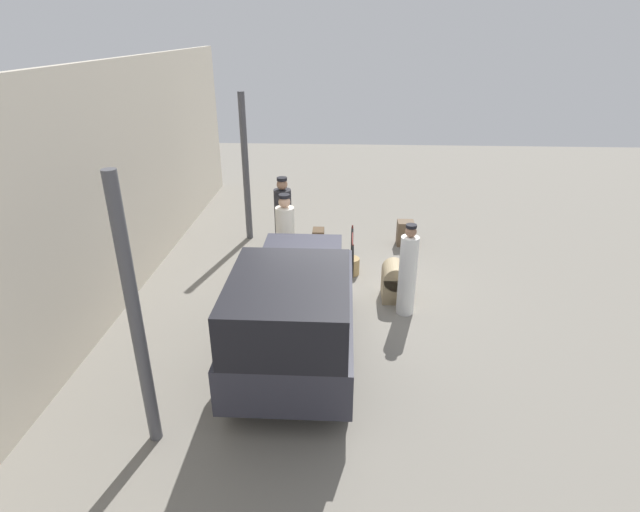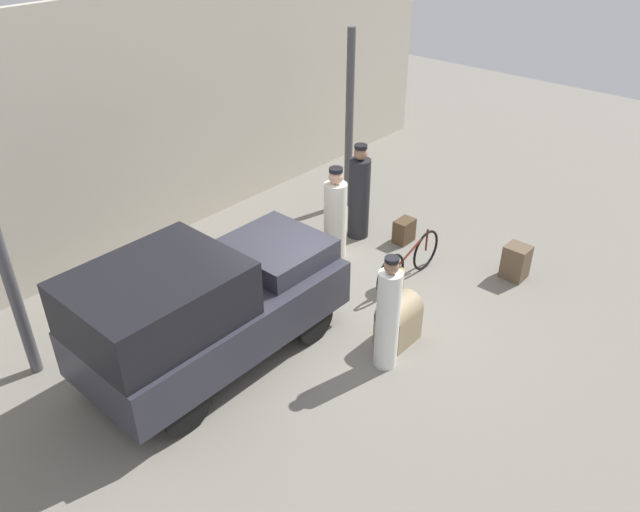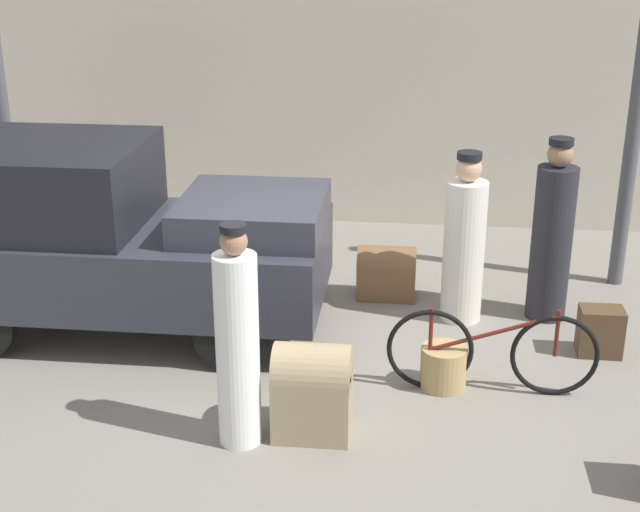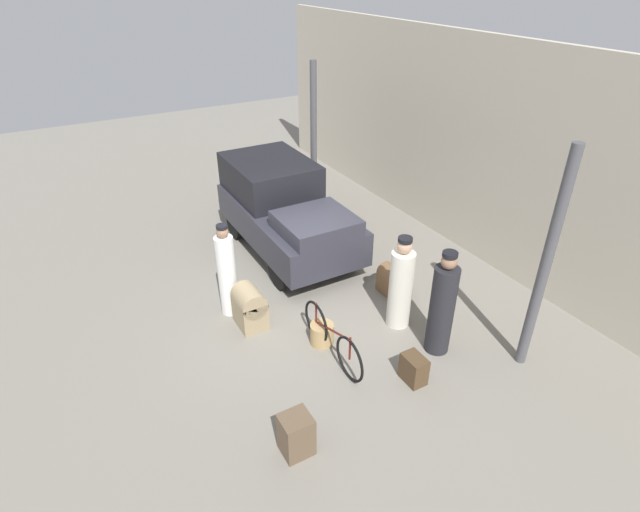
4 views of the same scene
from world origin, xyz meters
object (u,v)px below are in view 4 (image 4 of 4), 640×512
object	(u,v)px
bicycle	(332,339)
trunk_wicker_pale	(250,307)
truck	(284,207)
conductor_in_dark_uniform	(442,307)
porter_standing_middle	(227,273)
trunk_barrel_dark	(393,281)
wicker_basket	(322,334)
porter_lifting_near_truck	(401,286)
trunk_large_brown	(296,435)
suitcase_small_leather	(414,369)

from	to	relation	value
bicycle	trunk_wicker_pale	size ratio (longest dim) A/B	2.34
truck	conductor_in_dark_uniform	world-z (taller)	conductor_in_dark_uniform
porter_standing_middle	trunk_barrel_dark	distance (m)	3.19
truck	trunk_wicker_pale	bearing A→B (deg)	-38.53
truck	wicker_basket	bearing A→B (deg)	-15.44
wicker_basket	porter_lifting_near_truck	xyz separation A→B (m)	(0.20, 1.45, 0.61)
trunk_large_brown	suitcase_small_leather	size ratio (longest dim) A/B	1.33
bicycle	conductor_in_dark_uniform	xyz separation A→B (m)	(0.68, 1.65, 0.48)
wicker_basket	trunk_large_brown	xyz separation A→B (m)	(1.74, -1.38, 0.12)
truck	trunk_barrel_dark	distance (m)	2.98
bicycle	conductor_in_dark_uniform	size ratio (longest dim) A/B	0.96
porter_standing_middle	trunk_wicker_pale	size ratio (longest dim) A/B	2.34
wicker_basket	porter_standing_middle	bearing A→B (deg)	-147.00
porter_standing_middle	bicycle	bearing A→B (deg)	26.48
truck	porter_lifting_near_truck	bearing A→B (deg)	8.92
truck	trunk_barrel_dark	bearing A→B (deg)	20.62
bicycle	trunk_barrel_dark	size ratio (longest dim) A/B	2.89
trunk_large_brown	truck	bearing A→B (deg)	155.53
trunk_large_brown	trunk_wicker_pale	size ratio (longest dim) A/B	0.80
wicker_basket	suitcase_small_leather	bearing A→B (deg)	28.24
conductor_in_dark_uniform	porter_standing_middle	bearing A→B (deg)	-135.39
truck	trunk_large_brown	world-z (taller)	truck
suitcase_small_leather	trunk_large_brown	bearing A→B (deg)	-83.01
wicker_basket	trunk_barrel_dark	size ratio (longest dim) A/B	0.65
conductor_in_dark_uniform	trunk_large_brown	bearing A→B (deg)	-77.50
bicycle	porter_standing_middle	size ratio (longest dim) A/B	1.00
conductor_in_dark_uniform	trunk_barrel_dark	size ratio (longest dim) A/B	3.01
porter_standing_middle	trunk_barrel_dark	world-z (taller)	porter_standing_middle
truck	porter_standing_middle	distance (m)	2.58
bicycle	wicker_basket	size ratio (longest dim) A/B	4.46
wicker_basket	trunk_large_brown	bearing A→B (deg)	-38.40
conductor_in_dark_uniform	trunk_wicker_pale	size ratio (longest dim) A/B	2.43
truck	trunk_barrel_dark	world-z (taller)	truck
trunk_wicker_pale	bicycle	bearing A→B (deg)	29.48
conductor_in_dark_uniform	suitcase_small_leather	bearing A→B (deg)	-64.07
wicker_basket	suitcase_small_leather	size ratio (longest dim) A/B	0.88
truck	porter_standing_middle	bearing A→B (deg)	-49.32
wicker_basket	trunk_wicker_pale	size ratio (longest dim) A/B	0.52
porter_lifting_near_truck	trunk_wicker_pale	distance (m)	2.67
porter_lifting_near_truck	suitcase_small_leather	size ratio (longest dim) A/B	3.80
porter_standing_middle	trunk_wicker_pale	world-z (taller)	porter_standing_middle
porter_standing_middle	conductor_in_dark_uniform	distance (m)	3.77
conductor_in_dark_uniform	trunk_barrel_dark	bearing A→B (deg)	169.16
truck	bicycle	distance (m)	3.86
porter_lifting_near_truck	trunk_wicker_pale	size ratio (longest dim) A/B	2.27
porter_standing_middle	suitcase_small_leather	size ratio (longest dim) A/B	3.91
porter_lifting_near_truck	trunk_barrel_dark	xyz separation A→B (m)	(-0.78, 0.47, -0.51)
truck	porter_standing_middle	size ratio (longest dim) A/B	2.14
suitcase_small_leather	trunk_barrel_dark	bearing A→B (deg)	151.15
truck	porter_standing_middle	world-z (taller)	truck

